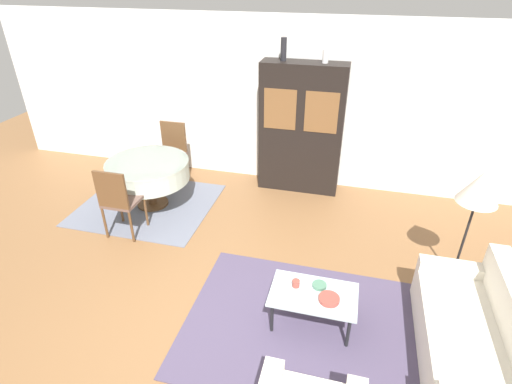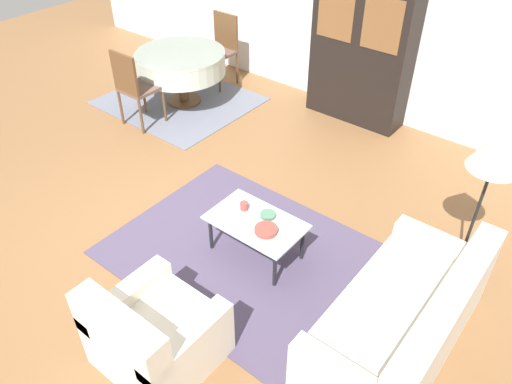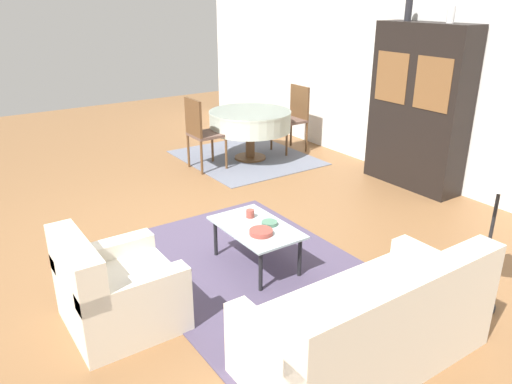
{
  "view_description": "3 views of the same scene",
  "coord_description": "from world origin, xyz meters",
  "px_view_note": "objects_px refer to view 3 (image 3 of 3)",
  "views": [
    {
      "loc": [
        1.23,
        -2.61,
        3.32
      ],
      "look_at": [
        0.2,
        1.4,
        0.95
      ],
      "focal_mm": 28.0,
      "sensor_mm": 36.0,
      "label": 1
    },
    {
      "loc": [
        3.19,
        -2.24,
        3.43
      ],
      "look_at": [
        1.05,
        0.44,
        0.75
      ],
      "focal_mm": 35.0,
      "sensor_mm": 36.0,
      "label": 2
    },
    {
      "loc": [
        4.46,
        -1.89,
        2.4
      ],
      "look_at": [
        1.05,
        0.44,
        0.75
      ],
      "focal_mm": 35.0,
      "sensor_mm": 36.0,
      "label": 3
    }
  ],
  "objects_px": {
    "couch": "(370,326)",
    "floor_lamp": "(504,166)",
    "dining_table": "(250,121)",
    "cup": "(250,214)",
    "vase_short": "(451,14)",
    "coffee_table": "(256,231)",
    "dining_chair_far": "(294,114)",
    "display_cabinet": "(419,108)",
    "bowl": "(261,232)",
    "armchair": "(115,291)",
    "dining_chair_near": "(201,130)",
    "vase_tall": "(409,7)",
    "bowl_small": "(269,223)"
  },
  "relations": [
    {
      "from": "couch",
      "to": "floor_lamp",
      "type": "bearing_deg",
      "value": -1.99
    },
    {
      "from": "dining_table",
      "to": "couch",
      "type": "bearing_deg",
      "value": -23.7
    },
    {
      "from": "couch",
      "to": "dining_table",
      "type": "height_order",
      "value": "couch"
    },
    {
      "from": "dining_table",
      "to": "display_cabinet",
      "type": "bearing_deg",
      "value": 28.69
    },
    {
      "from": "floor_lamp",
      "to": "vase_short",
      "type": "relative_size",
      "value": 7.62
    },
    {
      "from": "display_cabinet",
      "to": "dining_chair_near",
      "type": "xyz_separation_m",
      "value": [
        -2.13,
        -2.01,
        -0.45
      ]
    },
    {
      "from": "coffee_table",
      "to": "cup",
      "type": "distance_m",
      "value": 0.22
    },
    {
      "from": "dining_chair_far",
      "to": "bowl_small",
      "type": "distance_m",
      "value": 3.75
    },
    {
      "from": "dining_table",
      "to": "dining_chair_far",
      "type": "xyz_separation_m",
      "value": [
        -0.0,
        0.84,
        -0.01
      ]
    },
    {
      "from": "floor_lamp",
      "to": "bowl",
      "type": "distance_m",
      "value": 2.01
    },
    {
      "from": "coffee_table",
      "to": "dining_table",
      "type": "distance_m",
      "value": 3.28
    },
    {
      "from": "cup",
      "to": "bowl",
      "type": "distance_m",
      "value": 0.37
    },
    {
      "from": "coffee_table",
      "to": "display_cabinet",
      "type": "distance_m",
      "value": 3.08
    },
    {
      "from": "display_cabinet",
      "to": "vase_tall",
      "type": "relative_size",
      "value": 6.33
    },
    {
      "from": "display_cabinet",
      "to": "dining_chair_near",
      "type": "relative_size",
      "value": 2.02
    },
    {
      "from": "vase_short",
      "to": "floor_lamp",
      "type": "bearing_deg",
      "value": -43.43
    },
    {
      "from": "couch",
      "to": "bowl_small",
      "type": "bearing_deg",
      "value": 81.33
    },
    {
      "from": "dining_table",
      "to": "bowl",
      "type": "relative_size",
      "value": 5.89
    },
    {
      "from": "coffee_table",
      "to": "bowl_small",
      "type": "relative_size",
      "value": 6.0
    },
    {
      "from": "bowl_small",
      "to": "display_cabinet",
      "type": "bearing_deg",
      "value": 103.24
    },
    {
      "from": "bowl_small",
      "to": "cup",
      "type": "bearing_deg",
      "value": -167.07
    },
    {
      "from": "display_cabinet",
      "to": "dining_chair_far",
      "type": "xyz_separation_m",
      "value": [
        -2.13,
        -0.32,
        -0.45
      ]
    },
    {
      "from": "coffee_table",
      "to": "dining_chair_far",
      "type": "height_order",
      "value": "dining_chair_far"
    },
    {
      "from": "armchair",
      "to": "display_cabinet",
      "type": "distance_m",
      "value": 4.45
    },
    {
      "from": "cup",
      "to": "bowl",
      "type": "xyz_separation_m",
      "value": [
        0.35,
        -0.12,
        -0.02
      ]
    },
    {
      "from": "couch",
      "to": "vase_short",
      "type": "distance_m",
      "value": 4.03
    },
    {
      "from": "dining_chair_near",
      "to": "dining_chair_far",
      "type": "distance_m",
      "value": 1.69
    },
    {
      "from": "dining_table",
      "to": "vase_short",
      "type": "bearing_deg",
      "value": 25.76
    },
    {
      "from": "vase_short",
      "to": "bowl",
      "type": "bearing_deg",
      "value": -80.69
    },
    {
      "from": "coffee_table",
      "to": "dining_chair_near",
      "type": "bearing_deg",
      "value": 161.34
    },
    {
      "from": "dining_table",
      "to": "bowl",
      "type": "distance_m",
      "value": 3.44
    },
    {
      "from": "display_cabinet",
      "to": "bowl",
      "type": "distance_m",
      "value": 3.15
    },
    {
      "from": "couch",
      "to": "dining_chair_near",
      "type": "distance_m",
      "value": 4.41
    },
    {
      "from": "couch",
      "to": "vase_tall",
      "type": "height_order",
      "value": "vase_tall"
    },
    {
      "from": "couch",
      "to": "armchair",
      "type": "distance_m",
      "value": 1.9
    },
    {
      "from": "display_cabinet",
      "to": "cup",
      "type": "distance_m",
      "value": 2.96
    },
    {
      "from": "bowl_small",
      "to": "couch",
      "type": "bearing_deg",
      "value": -8.67
    },
    {
      "from": "dining_chair_far",
      "to": "bowl",
      "type": "height_order",
      "value": "dining_chair_far"
    },
    {
      "from": "dining_table",
      "to": "cup",
      "type": "distance_m",
      "value": 3.07
    },
    {
      "from": "couch",
      "to": "dining_chair_far",
      "type": "bearing_deg",
      "value": 57.54
    },
    {
      "from": "vase_tall",
      "to": "coffee_table",
      "type": "bearing_deg",
      "value": -72.17
    },
    {
      "from": "display_cabinet",
      "to": "vase_short",
      "type": "bearing_deg",
      "value": 0.18
    },
    {
      "from": "display_cabinet",
      "to": "bowl",
      "type": "height_order",
      "value": "display_cabinet"
    },
    {
      "from": "dining_chair_near",
      "to": "vase_tall",
      "type": "distance_m",
      "value": 3.16
    },
    {
      "from": "couch",
      "to": "dining_chair_near",
      "type": "bearing_deg",
      "value": 76.41
    },
    {
      "from": "floor_lamp",
      "to": "cup",
      "type": "xyz_separation_m",
      "value": [
        -1.77,
        -1.07,
        -0.77
      ]
    },
    {
      "from": "coffee_table",
      "to": "display_cabinet",
      "type": "xyz_separation_m",
      "value": [
        -0.62,
        2.94,
        0.67
      ]
    },
    {
      "from": "coffee_table",
      "to": "vase_short",
      "type": "bearing_deg",
      "value": 96.44
    },
    {
      "from": "dining_chair_far",
      "to": "vase_tall",
      "type": "relative_size",
      "value": 3.14
    },
    {
      "from": "armchair",
      "to": "dining_chair_far",
      "type": "relative_size",
      "value": 0.79
    }
  ]
}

